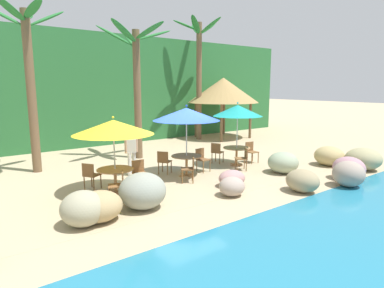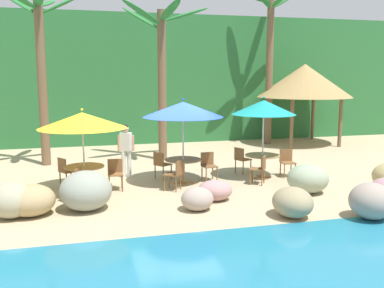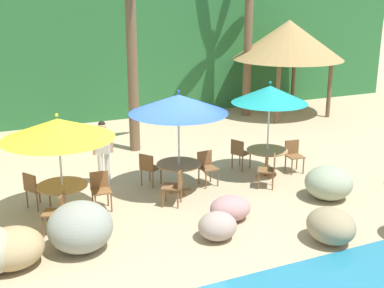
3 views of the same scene
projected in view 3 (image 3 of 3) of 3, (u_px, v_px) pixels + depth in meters
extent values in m
plane|color=tan|center=(171.00, 194.00, 12.53)|extent=(120.00, 120.00, 0.00)
cube|color=tan|center=(171.00, 194.00, 12.52)|extent=(18.00, 5.20, 0.01)
cube|color=#286633|center=(81.00, 39.00, 19.49)|extent=(28.00, 2.40, 6.00)
ellipsoid|color=tan|center=(230.00, 208.00, 11.06)|extent=(0.92, 0.77, 0.54)
ellipsoid|color=#919F81|center=(329.00, 183.00, 12.16)|extent=(1.14, 1.13, 0.80)
ellipsoid|color=#968763|center=(331.00, 226.00, 10.06)|extent=(0.91, 1.05, 0.70)
ellipsoid|color=#A29083|center=(218.00, 226.00, 10.19)|extent=(0.79, 0.74, 0.57)
ellipsoid|color=tan|center=(12.00, 248.00, 9.13)|extent=(1.15, 1.04, 0.75)
ellipsoid|color=gray|center=(80.00, 227.00, 9.71)|extent=(1.25, 1.27, 0.97)
cylinder|color=silver|center=(61.00, 171.00, 11.01)|extent=(0.04, 0.04, 2.11)
cone|color=yellow|center=(58.00, 129.00, 10.73)|extent=(2.41, 2.41, 0.43)
sphere|color=yellow|center=(57.00, 115.00, 10.65)|extent=(0.07, 0.07, 0.07)
cube|color=#A37547|center=(65.00, 215.00, 11.31)|extent=(0.60, 0.12, 0.03)
cube|color=#A37547|center=(65.00, 215.00, 11.31)|extent=(0.12, 0.60, 0.03)
cylinder|color=#A37547|center=(63.00, 201.00, 11.21)|extent=(0.09, 0.09, 0.71)
cylinder|color=#A37547|center=(62.00, 186.00, 11.11)|extent=(1.10, 1.10, 0.03)
cylinder|color=brown|center=(111.00, 203.00, 11.45)|extent=(0.04, 0.04, 0.45)
cylinder|color=brown|center=(96.00, 205.00, 11.33)|extent=(0.04, 0.04, 0.45)
cylinder|color=brown|center=(108.00, 197.00, 11.77)|extent=(0.04, 0.04, 0.45)
cylinder|color=brown|center=(93.00, 199.00, 11.65)|extent=(0.04, 0.04, 0.45)
cube|color=brown|center=(101.00, 191.00, 11.48)|extent=(0.44, 0.44, 0.03)
cube|color=brown|center=(99.00, 180.00, 11.60)|extent=(0.42, 0.06, 0.42)
cylinder|color=brown|center=(40.00, 194.00, 11.95)|extent=(0.04, 0.04, 0.45)
cylinder|color=brown|center=(50.00, 197.00, 11.76)|extent=(0.04, 0.04, 0.45)
cylinder|color=brown|center=(27.00, 199.00, 11.66)|extent=(0.04, 0.04, 0.45)
cylinder|color=brown|center=(37.00, 202.00, 11.47)|extent=(0.04, 0.04, 0.45)
cube|color=brown|center=(38.00, 188.00, 11.64)|extent=(0.58, 0.58, 0.03)
cube|color=brown|center=(30.00, 183.00, 11.43)|extent=(0.25, 0.38, 0.42)
cylinder|color=brown|center=(43.00, 227.00, 10.27)|extent=(0.04, 0.04, 0.45)
cylinder|color=brown|center=(48.00, 220.00, 10.61)|extent=(0.04, 0.04, 0.45)
cylinder|color=brown|center=(61.00, 227.00, 10.27)|extent=(0.04, 0.04, 0.45)
cylinder|color=brown|center=(65.00, 220.00, 10.61)|extent=(0.04, 0.04, 0.45)
cube|color=brown|center=(53.00, 213.00, 10.37)|extent=(0.55, 0.55, 0.03)
cube|color=brown|center=(62.00, 204.00, 10.31)|extent=(0.20, 0.40, 0.42)
cylinder|color=silver|center=(179.00, 147.00, 12.35)|extent=(0.04, 0.04, 2.33)
cone|color=blue|center=(178.00, 104.00, 12.04)|extent=(2.39, 2.39, 0.45)
sphere|color=blue|center=(178.00, 91.00, 11.95)|extent=(0.07, 0.07, 0.07)
cube|color=#A37547|center=(179.00, 191.00, 12.69)|extent=(0.60, 0.12, 0.03)
cube|color=#A37547|center=(179.00, 191.00, 12.69)|extent=(0.12, 0.60, 0.03)
cylinder|color=#A37547|center=(179.00, 178.00, 12.58)|extent=(0.09, 0.09, 0.71)
cylinder|color=#A37547|center=(179.00, 164.00, 12.48)|extent=(1.10, 1.10, 0.03)
cylinder|color=brown|center=(218.00, 178.00, 12.96)|extent=(0.04, 0.04, 0.45)
cylinder|color=brown|center=(206.00, 180.00, 12.79)|extent=(0.04, 0.04, 0.45)
cylinder|color=brown|center=(211.00, 174.00, 13.26)|extent=(0.04, 0.04, 0.45)
cylinder|color=brown|center=(199.00, 176.00, 13.09)|extent=(0.04, 0.04, 0.45)
cube|color=brown|center=(208.00, 168.00, 12.95)|extent=(0.45, 0.45, 0.03)
cube|color=brown|center=(204.00, 159.00, 13.06)|extent=(0.42, 0.07, 0.42)
cylinder|color=brown|center=(150.00, 173.00, 13.28)|extent=(0.04, 0.04, 0.45)
cylinder|color=brown|center=(161.00, 176.00, 13.10)|extent=(0.04, 0.04, 0.45)
cylinder|color=brown|center=(142.00, 178.00, 12.99)|extent=(0.04, 0.04, 0.45)
cylinder|color=brown|center=(153.00, 180.00, 12.81)|extent=(0.04, 0.04, 0.45)
cube|color=brown|center=(151.00, 168.00, 12.98)|extent=(0.58, 0.58, 0.03)
cube|color=brown|center=(146.00, 163.00, 12.76)|extent=(0.27, 0.37, 0.42)
cylinder|color=brown|center=(163.00, 199.00, 11.69)|extent=(0.04, 0.04, 0.45)
cylinder|color=brown|center=(166.00, 193.00, 12.02)|extent=(0.04, 0.04, 0.45)
cylinder|color=brown|center=(178.00, 200.00, 11.63)|extent=(0.04, 0.04, 0.45)
cylinder|color=brown|center=(181.00, 194.00, 11.96)|extent=(0.04, 0.04, 0.45)
cube|color=brown|center=(172.00, 186.00, 11.75)|extent=(0.58, 0.58, 0.03)
cube|color=brown|center=(180.00, 179.00, 11.66)|extent=(0.27, 0.37, 0.42)
cylinder|color=silver|center=(268.00, 134.00, 13.42)|extent=(0.04, 0.04, 2.34)
cone|color=teal|center=(270.00, 94.00, 13.11)|extent=(1.99, 1.99, 0.45)
sphere|color=teal|center=(270.00, 83.00, 13.02)|extent=(0.07, 0.07, 0.07)
cube|color=#A37547|center=(266.00, 175.00, 13.76)|extent=(0.60, 0.12, 0.03)
cube|color=#A37547|center=(266.00, 175.00, 13.76)|extent=(0.12, 0.60, 0.03)
cylinder|color=#A37547|center=(267.00, 163.00, 13.65)|extent=(0.09, 0.09, 0.71)
cylinder|color=#A37547|center=(267.00, 150.00, 13.55)|extent=(1.10, 1.10, 0.03)
cylinder|color=brown|center=(303.00, 166.00, 13.84)|extent=(0.04, 0.04, 0.45)
cylinder|color=brown|center=(292.00, 167.00, 13.74)|extent=(0.04, 0.04, 0.45)
cylinder|color=brown|center=(297.00, 162.00, 14.17)|extent=(0.04, 0.04, 0.45)
cylinder|color=brown|center=(285.00, 163.00, 14.06)|extent=(0.04, 0.04, 0.45)
cube|color=brown|center=(295.00, 156.00, 13.88)|extent=(0.46, 0.46, 0.03)
cube|color=brown|center=(292.00, 147.00, 14.01)|extent=(0.42, 0.08, 0.42)
cylinder|color=brown|center=(240.00, 158.00, 14.48)|extent=(0.04, 0.04, 0.45)
cylinder|color=brown|center=(250.00, 161.00, 14.25)|extent=(0.04, 0.04, 0.45)
cylinder|color=brown|center=(232.00, 161.00, 14.23)|extent=(0.04, 0.04, 0.45)
cylinder|color=brown|center=(242.00, 164.00, 14.00)|extent=(0.04, 0.04, 0.45)
cube|color=brown|center=(241.00, 153.00, 14.17)|extent=(0.55, 0.55, 0.03)
cube|color=brown|center=(237.00, 148.00, 13.97)|extent=(0.20, 0.40, 0.42)
cylinder|color=brown|center=(258.00, 181.00, 12.75)|extent=(0.04, 0.04, 0.45)
cylinder|color=brown|center=(259.00, 176.00, 13.09)|extent=(0.04, 0.04, 0.45)
cylinder|color=brown|center=(273.00, 182.00, 12.70)|extent=(0.04, 0.04, 0.45)
cylinder|color=brown|center=(273.00, 177.00, 13.03)|extent=(0.04, 0.04, 0.45)
cube|color=brown|center=(266.00, 170.00, 12.82)|extent=(0.58, 0.58, 0.03)
cube|color=brown|center=(274.00, 163.00, 12.73)|extent=(0.26, 0.37, 0.42)
cylinder|color=brown|center=(132.00, 61.00, 15.18)|extent=(0.32, 0.32, 5.58)
cylinder|color=brown|center=(248.00, 28.00, 19.42)|extent=(0.32, 0.32, 6.85)
cylinder|color=brown|center=(245.00, 84.00, 20.95)|extent=(0.16, 0.16, 2.20)
cylinder|color=brown|center=(293.00, 80.00, 21.90)|extent=(0.16, 0.16, 2.20)
cylinder|color=brown|center=(278.00, 95.00, 18.86)|extent=(0.16, 0.16, 2.20)
cylinder|color=brown|center=(329.00, 89.00, 19.81)|extent=(0.16, 0.16, 2.20)
cone|color=#9E7F4C|center=(289.00, 40.00, 19.84)|extent=(4.36, 4.36, 1.52)
cylinder|color=white|center=(101.00, 169.00, 12.97)|extent=(0.13, 0.13, 0.86)
cylinder|color=white|center=(108.00, 169.00, 13.04)|extent=(0.13, 0.13, 0.86)
cube|color=silver|center=(103.00, 142.00, 12.79)|extent=(0.39, 0.34, 0.58)
cylinder|color=tan|center=(94.00, 145.00, 12.72)|extent=(0.08, 0.08, 0.50)
cylinder|color=tan|center=(111.00, 143.00, 12.90)|extent=(0.08, 0.08, 0.50)
sphere|color=tan|center=(102.00, 126.00, 12.67)|extent=(0.21, 0.21, 0.21)
sphere|color=black|center=(102.00, 124.00, 12.66)|extent=(0.18, 0.18, 0.18)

